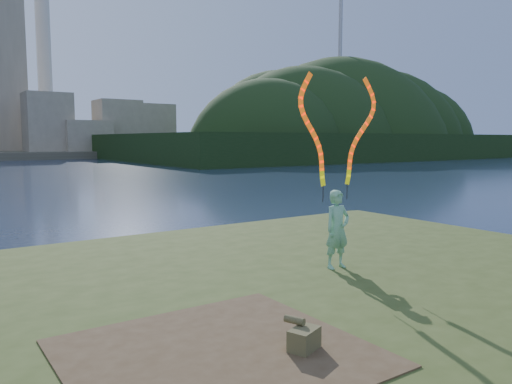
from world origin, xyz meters
TOP-DOWN VIEW (x-y plane):
  - ground at (0.00, 0.00)m, footprint 320.00×320.00m
  - grassy_knoll at (0.00, -2.30)m, footprint 20.00×18.00m
  - dirt_patch at (-2.20, -3.20)m, footprint 3.20×3.00m
  - wooded_hill at (59.57, 59.96)m, footprint 78.00×50.00m
  - woman_with_ribbons at (1.52, -1.16)m, footprint 1.98×0.37m
  - canvas_bag at (-1.36, -3.68)m, footprint 0.43×0.49m

SIDE VIEW (x-z plane):
  - ground at x=0.00m, z-range 0.00..0.00m
  - wooded_hill at x=59.57m, z-range -31.34..31.66m
  - grassy_knoll at x=0.00m, z-range -0.06..0.74m
  - dirt_patch at x=-2.20m, z-range 0.80..0.82m
  - canvas_bag at x=-1.36m, z-range 0.77..1.12m
  - woman_with_ribbons at x=1.52m, z-range 0.32..4.18m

